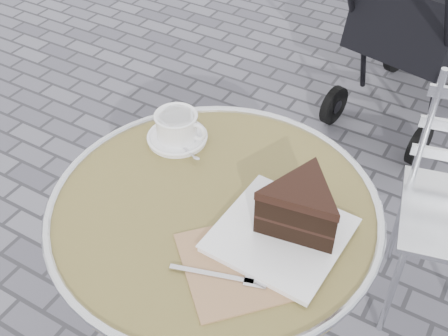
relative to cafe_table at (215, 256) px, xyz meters
The scene contains 4 objects.
cafe_table is the anchor object (origin of this frame).
cappuccino_set 0.31m from the cafe_table, 142.50° to the left, with size 0.16×0.14×0.07m.
cake_plate_set 0.29m from the cafe_table, ahead, with size 0.33×0.40×0.13m.
baby_stroller 1.68m from the cafe_table, 87.03° to the left, with size 0.63×1.07×1.04m.
Camera 1 is at (0.44, -0.71, 1.59)m, focal length 45.00 mm.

